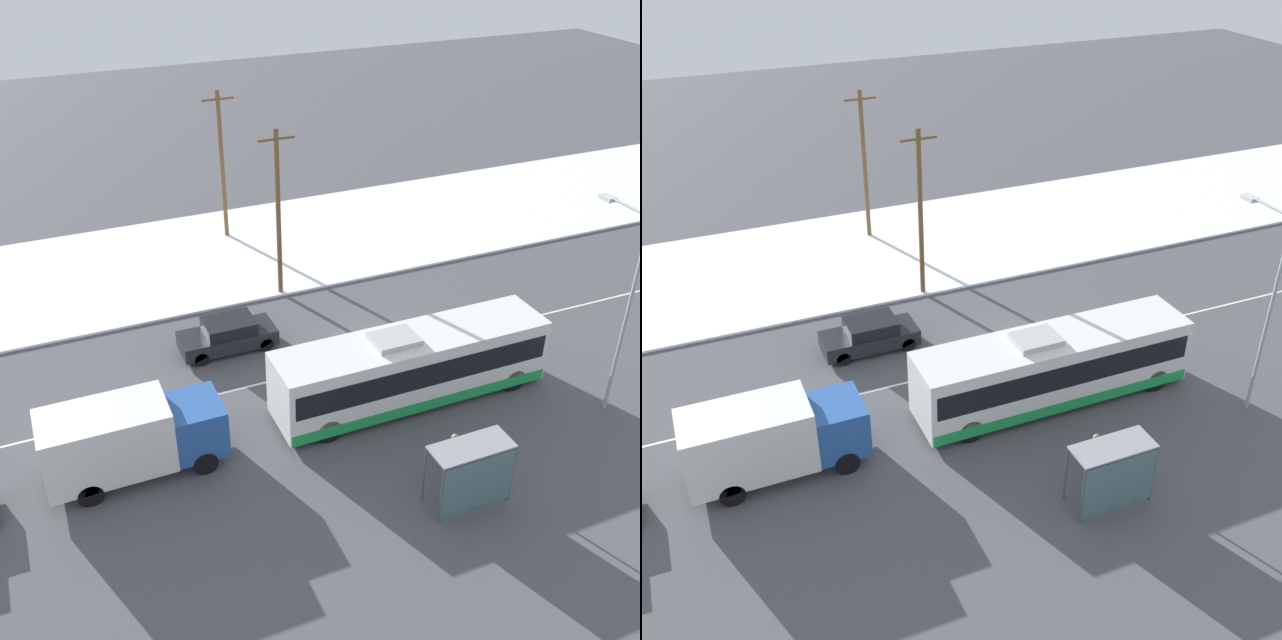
% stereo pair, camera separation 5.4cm
% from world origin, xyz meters
% --- Properties ---
extents(ground_plane, '(120.00, 120.00, 0.00)m').
position_xyz_m(ground_plane, '(0.00, 0.00, 0.00)').
color(ground_plane, '#4C4C51').
extents(snow_lot, '(80.00, 11.58, 0.12)m').
position_xyz_m(snow_lot, '(0.00, 12.48, 0.06)').
color(snow_lot, white).
rests_on(snow_lot, ground_plane).
extents(lane_marking_center, '(60.00, 0.12, 0.00)m').
position_xyz_m(lane_marking_center, '(0.00, 0.00, 0.00)').
color(lane_marking_center, silver).
rests_on(lane_marking_center, ground_plane).
extents(city_bus, '(11.38, 2.57, 3.23)m').
position_xyz_m(city_bus, '(-0.77, -3.35, 1.58)').
color(city_bus, white).
rests_on(city_bus, ground_plane).
extents(box_truck, '(6.32, 2.30, 2.94)m').
position_xyz_m(box_truck, '(-11.98, -3.33, 1.62)').
color(box_truck, silver).
rests_on(box_truck, ground_plane).
extents(sedan_car, '(4.31, 1.80, 1.48)m').
position_xyz_m(sedan_car, '(-6.46, 3.12, 0.81)').
color(sedan_car, black).
rests_on(sedan_car, ground_plane).
extents(pedestrian_at_stop, '(0.64, 0.29, 1.79)m').
position_xyz_m(pedestrian_at_stop, '(-1.50, -7.85, 1.10)').
color(pedestrian_at_stop, '#23232D').
rests_on(pedestrian_at_stop, ground_plane).
extents(bus_shelter, '(2.83, 1.20, 2.40)m').
position_xyz_m(bus_shelter, '(-1.75, -9.43, 1.67)').
color(bus_shelter, gray).
rests_on(bus_shelter, ground_plane).
extents(streetlamp, '(0.36, 2.53, 8.46)m').
position_xyz_m(streetlamp, '(6.22, -6.55, 5.24)').
color(streetlamp, '#9EA3A8').
rests_on(streetlamp, ground_plane).
extents(utility_pole_roadside, '(1.80, 0.24, 8.59)m').
position_xyz_m(utility_pole_roadside, '(-2.51, 7.01, 4.48)').
color(utility_pole_roadside, brown).
rests_on(utility_pole_roadside, ground_plane).
extents(utility_pole_snowlot, '(1.80, 0.24, 8.58)m').
position_xyz_m(utility_pole_snowlot, '(-3.03, 14.69, 4.48)').
color(utility_pole_snowlot, brown).
rests_on(utility_pole_snowlot, ground_plane).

